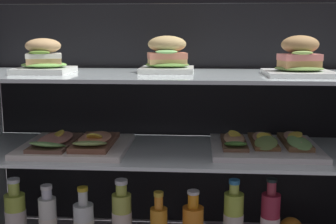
{
  "coord_description": "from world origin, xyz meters",
  "views": [
    {
      "loc": [
        0.1,
        -1.37,
        0.75
      ],
      "look_at": [
        0.0,
        0.0,
        0.5
      ],
      "focal_mm": 46.77,
      "sensor_mm": 36.0,
      "label": 1
    }
  ],
  "objects_px": {
    "plated_roll_sandwich_far_right": "(44,60)",
    "juice_bottle_back_left": "(122,218)",
    "juice_bottle_front_right_end": "(16,217)",
    "open_sandwich_tray_near_right_corner": "(265,144)",
    "juice_bottle_front_second": "(233,221)",
    "open_sandwich_tray_left_of_center": "(75,144)",
    "juice_bottle_back_right": "(270,222)",
    "plated_roll_sandwich_right_of_center": "(167,58)",
    "juice_bottle_front_left_end": "(48,221)",
    "juice_bottle_near_post": "(84,224)",
    "plated_roll_sandwich_near_right_corner": "(299,61)"
  },
  "relations": [
    {
      "from": "open_sandwich_tray_near_right_corner",
      "to": "plated_roll_sandwich_near_right_corner",
      "type": "bearing_deg",
      "value": -30.85
    },
    {
      "from": "juice_bottle_front_left_end",
      "to": "juice_bottle_back_right",
      "type": "bearing_deg",
      "value": 1.29
    },
    {
      "from": "plated_roll_sandwich_right_of_center",
      "to": "juice_bottle_near_post",
      "type": "bearing_deg",
      "value": -165.36
    },
    {
      "from": "plated_roll_sandwich_far_right",
      "to": "open_sandwich_tray_near_right_corner",
      "type": "xyz_separation_m",
      "value": [
        0.71,
        0.02,
        -0.27
      ]
    },
    {
      "from": "plated_roll_sandwich_far_right",
      "to": "juice_bottle_front_second",
      "type": "xyz_separation_m",
      "value": [
        0.61,
        0.01,
        -0.53
      ]
    },
    {
      "from": "juice_bottle_front_left_end",
      "to": "juice_bottle_front_second",
      "type": "distance_m",
      "value": 0.62
    },
    {
      "from": "juice_bottle_front_right_end",
      "to": "juice_bottle_near_post",
      "type": "xyz_separation_m",
      "value": [
        0.24,
        -0.01,
        -0.01
      ]
    },
    {
      "from": "juice_bottle_front_left_end",
      "to": "juice_bottle_front_second",
      "type": "height_order",
      "value": "juice_bottle_front_second"
    },
    {
      "from": "juice_bottle_near_post",
      "to": "juice_bottle_back_left",
      "type": "distance_m",
      "value": 0.13
    },
    {
      "from": "plated_roll_sandwich_far_right",
      "to": "juice_bottle_back_left",
      "type": "bearing_deg",
      "value": 0.94
    },
    {
      "from": "juice_bottle_front_right_end",
      "to": "juice_bottle_back_right",
      "type": "distance_m",
      "value": 0.85
    },
    {
      "from": "open_sandwich_tray_near_right_corner",
      "to": "juice_bottle_front_second",
      "type": "distance_m",
      "value": 0.28
    },
    {
      "from": "plated_roll_sandwich_far_right",
      "to": "juice_bottle_near_post",
      "type": "height_order",
      "value": "plated_roll_sandwich_far_right"
    },
    {
      "from": "plated_roll_sandwich_far_right",
      "to": "plated_roll_sandwich_near_right_corner",
      "type": "bearing_deg",
      "value": -2.25
    },
    {
      "from": "juice_bottle_front_left_end",
      "to": "juice_bottle_near_post",
      "type": "relative_size",
      "value": 1.02
    },
    {
      "from": "plated_roll_sandwich_far_right",
      "to": "juice_bottle_back_left",
      "type": "distance_m",
      "value": 0.58
    },
    {
      "from": "juice_bottle_front_second",
      "to": "open_sandwich_tray_left_of_center",
      "type": "bearing_deg",
      "value": -177.02
    },
    {
      "from": "plated_roll_sandwich_right_of_center",
      "to": "plated_roll_sandwich_near_right_corner",
      "type": "relative_size",
      "value": 0.85
    },
    {
      "from": "juice_bottle_back_left",
      "to": "juice_bottle_front_second",
      "type": "distance_m",
      "value": 0.37
    },
    {
      "from": "plated_roll_sandwich_right_of_center",
      "to": "open_sandwich_tray_near_right_corner",
      "type": "bearing_deg",
      "value": -6.79
    },
    {
      "from": "plated_roll_sandwich_far_right",
      "to": "open_sandwich_tray_left_of_center",
      "type": "height_order",
      "value": "plated_roll_sandwich_far_right"
    },
    {
      "from": "juice_bottle_front_right_end",
      "to": "juice_bottle_back_left",
      "type": "bearing_deg",
      "value": 1.11
    },
    {
      "from": "plated_roll_sandwich_near_right_corner",
      "to": "juice_bottle_front_second",
      "type": "height_order",
      "value": "plated_roll_sandwich_near_right_corner"
    },
    {
      "from": "juice_bottle_back_left",
      "to": "juice_bottle_back_right",
      "type": "distance_m",
      "value": 0.49
    },
    {
      "from": "plated_roll_sandwich_far_right",
      "to": "juice_bottle_front_left_end",
      "type": "bearing_deg",
      "value": -107.88
    },
    {
      "from": "juice_bottle_back_left",
      "to": "plated_roll_sandwich_near_right_corner",
      "type": "bearing_deg",
      "value": -3.64
    },
    {
      "from": "juice_bottle_front_left_end",
      "to": "juice_bottle_near_post",
      "type": "bearing_deg",
      "value": 1.87
    },
    {
      "from": "open_sandwich_tray_left_of_center",
      "to": "open_sandwich_tray_near_right_corner",
      "type": "xyz_separation_m",
      "value": [
        0.61,
        0.04,
        -0.0
      ]
    },
    {
      "from": "plated_roll_sandwich_right_of_center",
      "to": "juice_bottle_front_left_end",
      "type": "bearing_deg",
      "value": -169.17
    },
    {
      "from": "plated_roll_sandwich_right_of_center",
      "to": "juice_bottle_back_left",
      "type": "relative_size",
      "value": 0.73
    },
    {
      "from": "plated_roll_sandwich_right_of_center",
      "to": "juice_bottle_front_right_end",
      "type": "height_order",
      "value": "plated_roll_sandwich_right_of_center"
    },
    {
      "from": "juice_bottle_front_second",
      "to": "plated_roll_sandwich_far_right",
      "type": "bearing_deg",
      "value": -179.5
    },
    {
      "from": "plated_roll_sandwich_near_right_corner",
      "to": "juice_bottle_near_post",
      "type": "bearing_deg",
      "value": 178.64
    },
    {
      "from": "plated_roll_sandwich_far_right",
      "to": "juice_bottle_back_left",
      "type": "xyz_separation_m",
      "value": [
        0.24,
        0.0,
        -0.53
      ]
    },
    {
      "from": "juice_bottle_back_left",
      "to": "juice_bottle_back_right",
      "type": "height_order",
      "value": "juice_bottle_back_right"
    },
    {
      "from": "plated_roll_sandwich_far_right",
      "to": "open_sandwich_tray_left_of_center",
      "type": "distance_m",
      "value": 0.29
    },
    {
      "from": "plated_roll_sandwich_right_of_center",
      "to": "juice_bottle_near_post",
      "type": "distance_m",
      "value": 0.62
    },
    {
      "from": "juice_bottle_front_left_end",
      "to": "juice_bottle_back_left",
      "type": "bearing_deg",
      "value": 5.33
    },
    {
      "from": "plated_roll_sandwich_far_right",
      "to": "juice_bottle_front_left_end",
      "type": "distance_m",
      "value": 0.54
    },
    {
      "from": "plated_roll_sandwich_right_of_center",
      "to": "plated_roll_sandwich_near_right_corner",
      "type": "height_order",
      "value": "plated_roll_sandwich_near_right_corner"
    },
    {
      "from": "juice_bottle_back_left",
      "to": "juice_bottle_front_second",
      "type": "height_order",
      "value": "juice_bottle_front_second"
    },
    {
      "from": "plated_roll_sandwich_near_right_corner",
      "to": "juice_bottle_front_left_end",
      "type": "height_order",
      "value": "plated_roll_sandwich_near_right_corner"
    },
    {
      "from": "juice_bottle_front_right_end",
      "to": "juice_bottle_front_second",
      "type": "bearing_deg",
      "value": 0.66
    },
    {
      "from": "plated_roll_sandwich_near_right_corner",
      "to": "juice_bottle_front_right_end",
      "type": "bearing_deg",
      "value": 178.25
    },
    {
      "from": "plated_roll_sandwich_right_of_center",
      "to": "juice_bottle_back_right",
      "type": "height_order",
      "value": "plated_roll_sandwich_right_of_center"
    },
    {
      "from": "plated_roll_sandwich_right_of_center",
      "to": "juice_bottle_near_post",
      "type": "height_order",
      "value": "plated_roll_sandwich_right_of_center"
    },
    {
      "from": "juice_bottle_front_right_end",
      "to": "open_sandwich_tray_near_right_corner",
      "type": "bearing_deg",
      "value": 1.51
    },
    {
      "from": "juice_bottle_front_right_end",
      "to": "juice_bottle_back_left",
      "type": "height_order",
      "value": "juice_bottle_back_left"
    },
    {
      "from": "open_sandwich_tray_near_right_corner",
      "to": "juice_bottle_front_second",
      "type": "relative_size",
      "value": 1.4
    },
    {
      "from": "open_sandwich_tray_near_right_corner",
      "to": "juice_bottle_front_right_end",
      "type": "bearing_deg",
      "value": -178.49
    }
  ]
}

